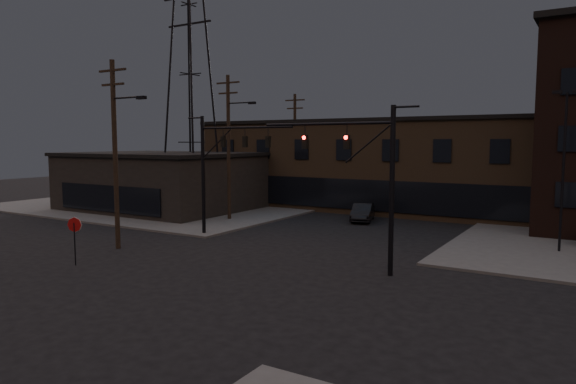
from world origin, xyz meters
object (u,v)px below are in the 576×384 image
Objects in this scene: stop_sign at (74,230)px; traffic_signal_far at (218,162)px; car_crossing at (363,212)px; traffic_signal_near at (369,171)px.

traffic_signal_far is at bearing 82.68° from stop_sign.
traffic_signal_far is 1.88× the size of car_crossing.
car_crossing is at bearing 114.04° from traffic_signal_near.
car_crossing is at bearing 72.27° from stop_sign.
traffic_signal_far reaches higher than car_crossing.
traffic_signal_near is 1.88× the size of car_crossing.
traffic_signal_near is 3.23× the size of stop_sign.
traffic_signal_near is 1.00× the size of traffic_signal_far.
traffic_signal_near is at bearing -16.17° from traffic_signal_far.
traffic_signal_near is 12.57m from traffic_signal_far.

